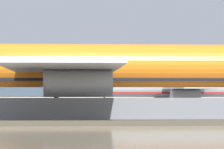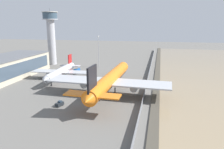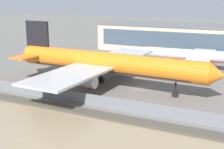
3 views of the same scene
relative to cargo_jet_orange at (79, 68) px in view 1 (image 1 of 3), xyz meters
The scene contains 6 objects.
ground_plane 10.95m from the cargo_jet_orange, 12.25° to the left, with size 500.00×500.00×0.00m, color #66635E.
shoreline_seawall 21.41m from the cargo_jet_orange, 64.45° to the right, with size 320.00×3.00×0.50m.
perimeter_fence 17.33m from the cargo_jet_orange, 57.75° to the right, with size 280.00×0.10×2.53m.
cargo_jet_orange is the anchor object (origin of this frame).
passenger_jet_silver 34.59m from the cargo_jet_orange, 59.91° to the left, with size 36.93×31.50×11.18m.
terminal_building 60.73m from the cargo_jet_orange, 83.49° to the left, with size 71.65×21.87×11.23m.
Camera 1 is at (-12.26, -80.12, 2.67)m, focal length 105.00 mm.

